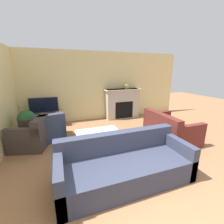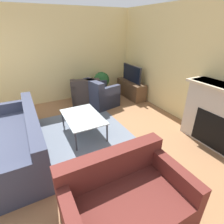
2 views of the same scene
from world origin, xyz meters
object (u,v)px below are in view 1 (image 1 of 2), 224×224
armchair_accent (50,130)px  potted_plant (27,121)px  couch_loveseat (169,130)px  couch_sectional (125,165)px  coffee_table (98,134)px  mantel_clock (127,86)px  armchair_by_window (32,136)px  tv (44,105)px

armchair_accent → potted_plant: (-0.60, 0.31, 0.23)m
couch_loveseat → couch_sectional: bearing=119.7°
couch_sectional → armchair_accent: 2.67m
armchair_accent → potted_plant: potted_plant is taller
couch_loveseat → potted_plant: potted_plant is taller
coffee_table → mantel_clock: (1.86, 2.24, 0.94)m
armchair_by_window → coffee_table: armchair_by_window is taller
armchair_accent → coffee_table: (1.21, -0.99, 0.10)m
tv → couch_loveseat: bearing=-34.4°
couch_sectional → couch_loveseat: same height
armchair_by_window → potted_plant: (-0.18, 0.65, 0.23)m
armchair_by_window → potted_plant: bearing=-149.6°
tv → coffee_table: bearing=-57.5°
mantel_clock → couch_loveseat: bearing=-84.7°
tv → armchair_by_window: bearing=-99.0°
armchair_by_window → coffee_table: 1.76m
couch_sectional → potted_plant: (-1.96, 2.61, 0.25)m
mantel_clock → coffee_table: bearing=-129.7°
tv → potted_plant: bearing=-115.9°
couch_sectional → armchair_by_window: 2.64m
coffee_table → mantel_clock: size_ratio=5.54×
armchair_by_window → armchair_accent: bearing=144.3°
couch_loveseat → mantel_clock: bearing=5.3°
couch_loveseat → mantel_clock: size_ratio=7.24×
couch_sectional → coffee_table: couch_sectional is taller
armchair_by_window → potted_plant: 0.72m
tv → couch_sectional: bearing=-66.3°
armchair_by_window → mantel_clock: (3.49, 1.60, 1.04)m
potted_plant → coffee_table: bearing=-35.6°
potted_plant → mantel_clock: mantel_clock is taller
mantel_clock → couch_sectional: bearing=-115.8°
tv → potted_plant: (-0.43, -0.88, -0.27)m
couch_loveseat → tv: bearing=55.6°
couch_sectional → coffee_table: 1.32m
tv → mantel_clock: bearing=1.2°
couch_sectional → coffee_table: (-0.14, 1.31, 0.11)m
armchair_by_window → coffee_table: bearing=83.3°
couch_loveseat → armchair_accent: bearing=70.2°
couch_sectional → mantel_clock: 4.08m
armchair_by_window → armchair_accent: size_ratio=1.09×
armchair_accent → mantel_clock: bearing=-169.3°
couch_loveseat → mantel_clock: (-0.23, 2.44, 1.05)m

